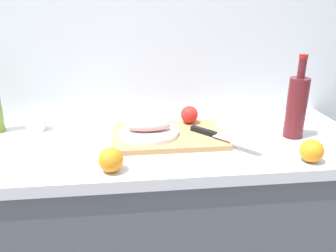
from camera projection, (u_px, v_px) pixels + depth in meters
back_wall at (102, 37)px, 1.41m from camera, size 3.20×0.05×2.50m
kitchen_counter at (110, 239)px, 1.39m from camera, size 2.00×0.60×0.90m
cutting_board at (168, 136)px, 1.26m from camera, size 0.42×0.28×0.02m
white_plate at (149, 132)px, 1.25m from camera, size 0.23×0.23×0.01m
fish_fillet at (149, 126)px, 1.24m from camera, size 0.17×0.07×0.04m
chef_knife at (215, 135)px, 1.22m from camera, size 0.21×0.23×0.02m
tomato_0 at (189, 115)px, 1.35m from camera, size 0.07×0.07×0.07m
wine_bottle at (296, 106)px, 1.24m from camera, size 0.07×0.07×0.32m
coffee_mug_0 at (36, 120)px, 1.33m from camera, size 0.12×0.08×0.09m
orange_0 at (312, 151)px, 1.07m from camera, size 0.08×0.08×0.08m
orange_1 at (111, 160)px, 1.01m from camera, size 0.08×0.08×0.08m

